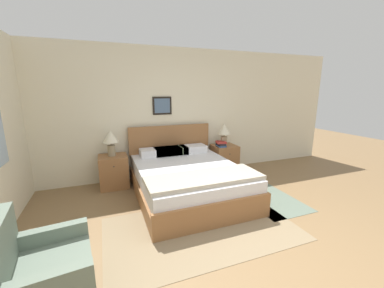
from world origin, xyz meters
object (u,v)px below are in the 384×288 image
(bed, at_px, (187,178))
(nightstand_near_window, at_px, (114,171))
(armchair, at_px, (42,278))
(nightstand_by_door, at_px, (224,159))
(table_lamp_near_window, at_px, (111,139))
(table_lamp_by_door, at_px, (224,131))

(bed, xyz_separation_m, nightstand_near_window, (-1.16, 0.82, 0.00))
(armchair, distance_m, nightstand_near_window, 2.53)
(armchair, relative_size, nightstand_by_door, 1.40)
(nightstand_by_door, xyz_separation_m, table_lamp_near_window, (-2.33, 0.01, 0.62))
(table_lamp_by_door, bearing_deg, table_lamp_near_window, 180.00)
(bed, bearing_deg, table_lamp_near_window, 144.66)
(bed, bearing_deg, table_lamp_by_door, 35.80)
(table_lamp_near_window, bearing_deg, bed, -35.34)
(table_lamp_near_window, distance_m, table_lamp_by_door, 2.31)
(armchair, xyz_separation_m, table_lamp_near_window, (0.68, 2.45, 0.63))
(nightstand_near_window, bearing_deg, bed, -35.19)
(table_lamp_near_window, xyz_separation_m, table_lamp_by_door, (2.31, 0.00, 0.00))
(nightstand_by_door, height_order, table_lamp_by_door, table_lamp_by_door)
(nightstand_near_window, relative_size, table_lamp_by_door, 1.27)
(nightstand_near_window, bearing_deg, table_lamp_near_window, 128.88)
(bed, height_order, table_lamp_by_door, bed)
(armchair, relative_size, nightstand_near_window, 1.40)
(table_lamp_near_window, relative_size, table_lamp_by_door, 1.00)
(armchair, distance_m, nightstand_by_door, 3.87)
(bed, relative_size, nightstand_near_window, 3.61)
(nightstand_near_window, relative_size, table_lamp_near_window, 1.27)
(table_lamp_near_window, bearing_deg, armchair, -105.43)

